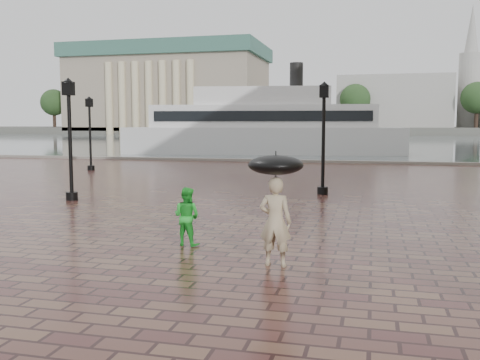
# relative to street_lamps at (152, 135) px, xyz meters

# --- Properties ---
(ground) EXTENTS (300.00, 300.00, 0.00)m
(ground) POSITION_rel_street_lamps_xyz_m (5.00, -15.33, -2.33)
(ground) COLOR #3B1B1B
(ground) RESTS_ON ground
(harbour_water) EXTENTS (240.00, 240.00, 0.00)m
(harbour_water) POSITION_rel_street_lamps_xyz_m (5.00, 76.67, -2.33)
(harbour_water) COLOR #465055
(harbour_water) RESTS_ON ground
(quay_edge) EXTENTS (80.00, 0.60, 0.30)m
(quay_edge) POSITION_rel_street_lamps_xyz_m (5.00, 16.67, -2.33)
(quay_edge) COLOR slate
(quay_edge) RESTS_ON ground
(far_shore) EXTENTS (300.00, 60.00, 2.00)m
(far_shore) POSITION_rel_street_lamps_xyz_m (5.00, 144.67, -1.33)
(far_shore) COLOR #4C4C47
(far_shore) RESTS_ON ground
(museum) EXTENTS (57.00, 32.50, 26.00)m
(museum) POSITION_rel_street_lamps_xyz_m (-50.00, 129.28, 11.58)
(museum) COLOR gray
(museum) RESTS_ON ground
(far_trees) EXTENTS (188.00, 8.00, 13.50)m
(far_trees) POSITION_rel_street_lamps_xyz_m (5.00, 122.67, 7.09)
(far_trees) COLOR #2D2119
(far_trees) RESTS_ON ground
(street_lamps) EXTENTS (15.44, 12.44, 4.40)m
(street_lamps) POSITION_rel_street_lamps_xyz_m (0.00, 0.00, 0.00)
(street_lamps) COLOR black
(street_lamps) RESTS_ON ground
(adult_pedestrian) EXTENTS (0.68, 0.47, 1.80)m
(adult_pedestrian) POSITION_rel_street_lamps_xyz_m (8.10, -12.75, -1.42)
(adult_pedestrian) COLOR tan
(adult_pedestrian) RESTS_ON ground
(child_pedestrian) EXTENTS (0.77, 0.66, 1.37)m
(child_pedestrian) POSITION_rel_street_lamps_xyz_m (5.75, -11.42, -1.64)
(child_pedestrian) COLOR green
(child_pedestrian) RESTS_ON ground
(ferry_near) EXTENTS (27.04, 9.92, 8.67)m
(ferry_near) POSITION_rel_street_lamps_xyz_m (-0.44, 27.85, 0.28)
(ferry_near) COLOR #BDBDBD
(ferry_near) RESTS_ON ground
(umbrella) EXTENTS (1.10, 1.10, 1.17)m
(umbrella) POSITION_rel_street_lamps_xyz_m (8.10, -12.75, -0.29)
(umbrella) COLOR black
(umbrella) RESTS_ON ground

